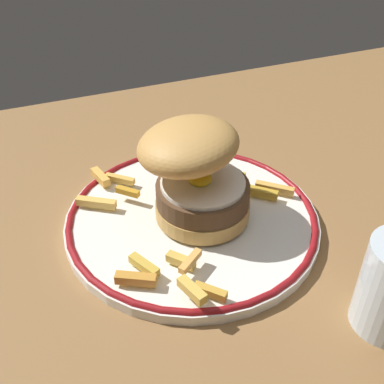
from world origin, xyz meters
The scene contains 4 objects.
ground_plane centered at (0.00, 0.00, -2.00)cm, with size 148.54×81.96×4.00cm, color olive.
dinner_plate centered at (1.61, 2.18, 0.84)cm, with size 29.01×29.01×1.60cm.
burger centered at (2.03, 2.31, 7.14)cm, with size 14.89×14.65×11.57cm.
fries_pile centered at (-1.03, 1.18, 2.30)cm, with size 24.96×25.82×2.27cm.
Camera 1 is at (-14.09, -36.17, 35.45)cm, focal length 43.73 mm.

